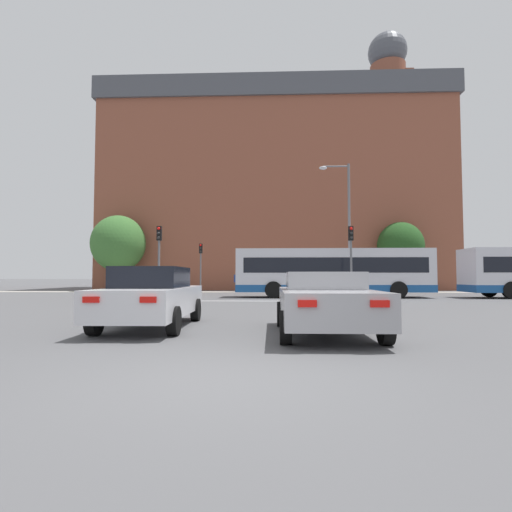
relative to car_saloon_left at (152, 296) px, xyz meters
name	(u,v)px	position (x,y,z in m)	size (l,w,h in m)	color
ground_plane	(215,380)	(2.32, -5.05, -0.77)	(400.00, 400.00, 0.00)	#545456
stop_line_strip	(258,301)	(2.32, 10.88, -0.77)	(8.34, 0.30, 0.01)	silver
far_pavement	(263,292)	(2.32, 23.11, -0.77)	(69.26, 2.50, 0.01)	#A09B91
brick_civic_building	(276,192)	(3.52, 33.45, 9.77)	(35.01, 13.77, 28.24)	brown
car_saloon_left	(152,296)	(0.00, 0.00, 0.00)	(2.04, 4.78, 1.52)	silver
car_roadster_right	(325,302)	(4.21, -1.07, -0.07)	(2.10, 4.37, 1.38)	#9E9EA3
bus_crossing_lead	(332,272)	(6.76, 14.83, 0.81)	(11.79, 2.73, 2.96)	silver
traffic_light_far_left	(201,259)	(-2.82, 22.54, 1.92)	(0.26, 0.31, 3.99)	slate
traffic_light_near_left	(159,250)	(-3.20, 11.71, 1.97)	(0.26, 0.31, 4.07)	slate
traffic_light_near_right	(351,250)	(7.41, 12.17, 1.97)	(0.26, 0.31, 4.07)	slate
street_lamp_junction	(345,217)	(7.65, 15.25, 4.27)	(1.95, 0.36, 8.45)	slate
pedestrian_waiting	(237,280)	(0.13, 22.88, 0.21)	(0.44, 0.43, 1.68)	#333851
tree_by_building	(401,246)	(14.49, 25.81, 3.22)	(4.04, 4.04, 6.13)	#4C3823
tree_kerbside	(118,243)	(-10.74, 25.16, 3.48)	(4.78, 4.78, 6.77)	#4C3823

